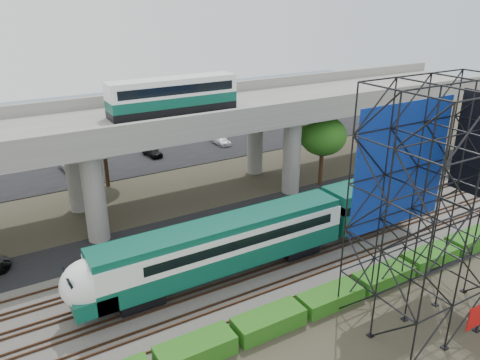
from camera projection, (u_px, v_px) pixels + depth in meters
ground at (281, 277)px, 34.49m from camera, size 140.00×140.00×0.00m
ballast_bed at (266, 263)px, 36.05m from camera, size 90.00×12.00×0.20m
service_road at (215, 221)px, 42.87m from camera, size 90.00×5.00×0.08m
parking_lot at (132, 152)px, 61.65m from camera, size 90.00×18.00×0.08m
harbor_water at (90, 117)px, 79.24m from camera, size 140.00×40.00×0.03m
rail_tracks at (266, 261)px, 35.99m from camera, size 90.00×9.52×0.16m
commuter_train at (249, 237)px, 34.30m from camera, size 29.30×3.06×4.30m
overpass at (185, 121)px, 44.19m from camera, size 80.00×12.00×12.40m
scaffold_tower at (438, 209)px, 27.94m from camera, size 9.36×6.36×15.00m
hedge_strip at (331, 297)px, 31.32m from camera, size 34.60×1.80×1.20m
trees at (140, 155)px, 43.14m from camera, size 40.94×16.94×7.69m
parked_cars at (149, 145)px, 62.30m from camera, size 39.18×9.30×1.28m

